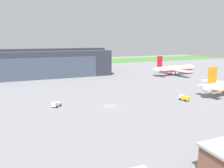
{
  "coord_description": "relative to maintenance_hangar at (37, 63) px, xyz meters",
  "views": [
    {
      "loc": [
        -28.9,
        -73.32,
        24.47
      ],
      "look_at": [
        10.26,
        23.19,
        3.32
      ],
      "focal_mm": 35.12,
      "sensor_mm": 36.0,
      "label": 1
    }
  ],
  "objects": [
    {
      "name": "maintenance_hangar",
      "position": [
        0.0,
        0.0,
        0.0
      ],
      "size": [
        95.94,
        36.55,
        18.38
      ],
      "color": "#2D333D",
      "rests_on": "ground_plane"
    },
    {
      "name": "grass_field_strip",
      "position": [
        20.23,
        83.03,
        -8.69
      ],
      "size": [
        440.0,
        56.0,
        0.08
      ],
      "primitive_type": "cube",
      "color": "#498939",
      "rests_on": "ground_plane"
    },
    {
      "name": "ground_plane",
      "position": [
        20.23,
        -85.01,
        -8.73
      ],
      "size": [
        440.0,
        440.0,
        0.0
      ],
      "primitive_type": "plane",
      "color": "gray"
    },
    {
      "name": "baggage_tug",
      "position": [
        51.27,
        -89.18,
        -7.63
      ],
      "size": [
        3.07,
        4.59,
        2.09
      ],
      "color": "silver",
      "rests_on": "ground_plane"
    },
    {
      "name": "fuel_bowser",
      "position": [
        1.37,
        -78.43,
        -7.73
      ],
      "size": [
        3.9,
        3.94,
        1.98
      ],
      "color": "silver",
      "rests_on": "ground_plane"
    },
    {
      "name": "airliner_far_right",
      "position": [
        89.35,
        -34.03,
        -4.41
      ],
      "size": [
        35.86,
        29.06,
        13.79
      ],
      "color": "silver",
      "rests_on": "ground_plane"
    }
  ]
}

